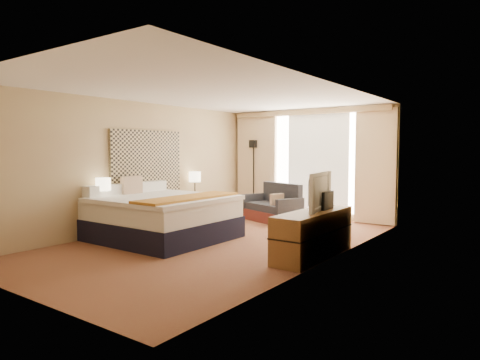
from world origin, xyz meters
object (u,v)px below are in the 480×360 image
Objects in this scene: floor_lamp at (254,162)px; television at (314,191)px; loveseat at (273,209)px; lamp_right at (195,177)px; nightstand_left at (103,224)px; desk_chair at (320,225)px; lamp_left at (103,185)px; bed at (161,216)px; media_dresser at (313,234)px; nightstand_right at (195,209)px.

floor_lamp is 1.85× the size of television.
lamp_right is (-1.54, -0.96, 0.71)m from loveseat.
lamp_right reaches higher than nightstand_left.
television is at bearing -98.83° from desk_chair.
desk_chair is 1.73× the size of lamp_left.
lamp_right is (-0.44, -1.78, -0.33)m from floor_lamp.
media_dresser is at bearing 7.69° from bed.
media_dresser is 4.11m from lamp_right.
nightstand_left is at bearing -88.70° from lamp_right.
loveseat is 1.53× the size of television.
television reaches higher than media_dresser.
lamp_left is 2.52m from lamp_right.
bed reaches higher than lamp_left.
television reaches higher than nightstand_right.
floor_lamp is at bearing 36.41° from television.
nightstand_right is (0.00, 2.50, 0.00)m from nightstand_left.
lamp_left is at bearing -165.05° from media_dresser.
floor_lamp is 4.33m from lamp_left.
loveseat is at bearing 66.41° from lamp_left.
media_dresser is 0.65m from television.
lamp_left is (-0.04, -2.45, 0.71)m from nightstand_right.
lamp_left reaches higher than desk_chair.
nightstand_left is at bearing -140.76° from bed.
nightstand_right is 2.55m from lamp_left.
loveseat is (0.67, 2.88, -0.13)m from bed.
media_dresser is 1.77× the size of television.
lamp_right reaches higher than bed.
television reaches higher than loveseat.
bed is 4.08× the size of lamp_left.
media_dresser is 1.16× the size of loveseat.
nightstand_left is at bearing -90.00° from nightstand_right.
floor_lamp reaches higher than media_dresser.
nightstand_left is 4.49m from floor_lamp.
lamp_left is at bearing 128.99° from nightstand_left.
lamp_left reaches higher than nightstand_left.
desk_chair is at bearing 13.60° from bed.
nightstand_right is 0.73m from lamp_right.
floor_lamp is 3.27× the size of lamp_right.
desk_chair is at bearing 95.20° from media_dresser.
bed reaches higher than loveseat.
nightstand_left is 2.67m from lamp_right.
nightstand_left is 0.31× the size of media_dresser.
lamp_right is (-0.02, 2.52, 0.01)m from lamp_left.
desk_chair is 0.59m from television.
loveseat is 2.74× the size of lamp_left.
lamp_right is at bearing 157.94° from media_dresser.
lamp_left is (-1.52, -3.49, 0.70)m from loveseat.
lamp_left is 3.85m from television.
loveseat is at bearing 67.28° from nightstand_left.
lamp_left is (-0.42, -4.30, -0.34)m from floor_lamp.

